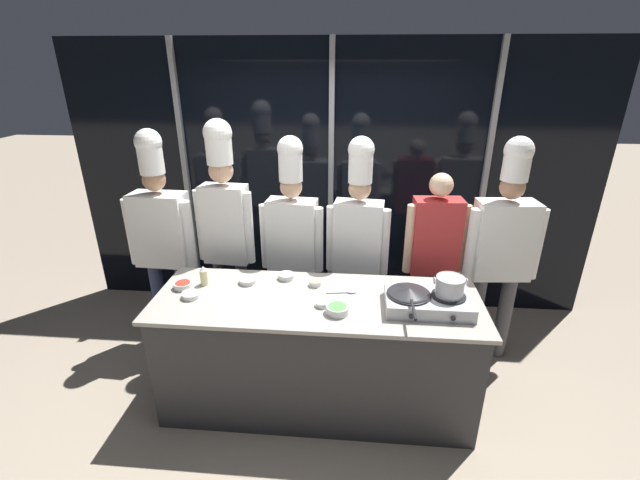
% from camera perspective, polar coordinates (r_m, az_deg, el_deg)
% --- Properties ---
extents(ground_plane, '(24.00, 24.00, 0.00)m').
position_cam_1_polar(ground_plane, '(3.64, -0.36, -20.44)').
color(ground_plane, gray).
extents(window_wall_back, '(5.25, 0.09, 2.70)m').
position_cam_1_polar(window_wall_back, '(4.35, 1.51, 7.63)').
color(window_wall_back, black).
rests_on(window_wall_back, ground_plane).
extents(demo_counter, '(2.34, 0.81, 0.92)m').
position_cam_1_polar(demo_counter, '(3.34, -0.38, -14.65)').
color(demo_counter, '#2D2D30').
rests_on(demo_counter, ground_plane).
extents(portable_stove, '(0.58, 0.38, 0.11)m').
position_cam_1_polar(portable_stove, '(3.04, 14.18, -7.95)').
color(portable_stove, '#B2B5BA').
rests_on(portable_stove, demo_counter).
extents(frying_pan, '(0.30, 0.52, 0.04)m').
position_cam_1_polar(frying_pan, '(2.98, 11.80, -6.72)').
color(frying_pan, '#232326').
rests_on(frying_pan, portable_stove).
extents(stock_pot, '(0.22, 0.19, 0.14)m').
position_cam_1_polar(stock_pot, '(3.00, 16.93, -5.87)').
color(stock_pot, '#B7BABF').
rests_on(stock_pot, portable_stove).
extents(squeeze_bottle_oil, '(0.06, 0.06, 0.16)m').
position_cam_1_polar(squeeze_bottle_oil, '(3.34, -15.22, -4.63)').
color(squeeze_bottle_oil, beige).
rests_on(squeeze_bottle_oil, demo_counter).
extents(prep_bowl_shrimp, '(0.09, 0.09, 0.04)m').
position_cam_1_polar(prep_bowl_shrimp, '(2.98, 0.27, -8.48)').
color(prep_bowl_shrimp, white).
rests_on(prep_bowl_shrimp, demo_counter).
extents(prep_bowl_chicken, '(0.13, 0.13, 0.04)m').
position_cam_1_polar(prep_bowl_chicken, '(3.22, -16.85, -7.00)').
color(prep_bowl_chicken, white).
rests_on(prep_bowl_chicken, demo_counter).
extents(prep_bowl_mushrooms, '(0.09, 0.09, 0.04)m').
position_cam_1_polar(prep_bowl_mushrooms, '(3.23, -0.65, -5.72)').
color(prep_bowl_mushrooms, white).
rests_on(prep_bowl_mushrooms, demo_counter).
extents(prep_bowl_garlic, '(0.12, 0.12, 0.04)m').
position_cam_1_polar(prep_bowl_garlic, '(3.34, -4.51, -4.78)').
color(prep_bowl_garlic, white).
rests_on(prep_bowl_garlic, demo_counter).
extents(prep_bowl_chili_flakes, '(0.14, 0.14, 0.05)m').
position_cam_1_polar(prep_bowl_chili_flakes, '(3.36, -17.82, -5.70)').
color(prep_bowl_chili_flakes, white).
rests_on(prep_bowl_chili_flakes, demo_counter).
extents(prep_bowl_bean_sprouts, '(0.13, 0.13, 0.04)m').
position_cam_1_polar(prep_bowl_bean_sprouts, '(3.32, -9.63, -5.34)').
color(prep_bowl_bean_sprouts, white).
rests_on(prep_bowl_bean_sprouts, demo_counter).
extents(prep_bowl_scallions, '(0.16, 0.16, 0.06)m').
position_cam_1_polar(prep_bowl_scallions, '(2.90, 2.33, -9.17)').
color(prep_bowl_scallions, white).
rests_on(prep_bowl_scallions, demo_counter).
extents(serving_spoon_slotted, '(0.23, 0.06, 0.02)m').
position_cam_1_polar(serving_spoon_slotted, '(3.15, 3.67, -6.93)').
color(serving_spoon_slotted, '#B2B5BA').
rests_on(serving_spoon_slotted, demo_counter).
extents(chef_head, '(0.61, 0.26, 1.99)m').
position_cam_1_polar(chef_head, '(3.98, -20.38, 1.34)').
color(chef_head, '#2D3856').
rests_on(chef_head, ground_plane).
extents(chef_sous, '(0.51, 0.23, 2.08)m').
position_cam_1_polar(chef_sous, '(3.75, -12.54, 3.00)').
color(chef_sous, '#4C4C51').
rests_on(chef_sous, ground_plane).
extents(chef_line, '(0.55, 0.25, 1.94)m').
position_cam_1_polar(chef_line, '(3.71, -3.72, 1.02)').
color(chef_line, '#2D3856').
rests_on(chef_line, ground_plane).
extents(chef_pastry, '(0.53, 0.25, 1.95)m').
position_cam_1_polar(chef_pastry, '(3.65, 5.10, 0.85)').
color(chef_pastry, '#232326').
rests_on(chef_pastry, ground_plane).
extents(person_guest, '(0.52, 0.23, 1.67)m').
position_cam_1_polar(person_guest, '(3.75, 14.98, -1.10)').
color(person_guest, '#232326').
rests_on(person_guest, ground_plane).
extents(chef_apprentice, '(0.62, 0.28, 1.98)m').
position_cam_1_polar(chef_apprentice, '(3.80, 23.19, -0.15)').
color(chef_apprentice, '#4C4C51').
rests_on(chef_apprentice, ground_plane).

